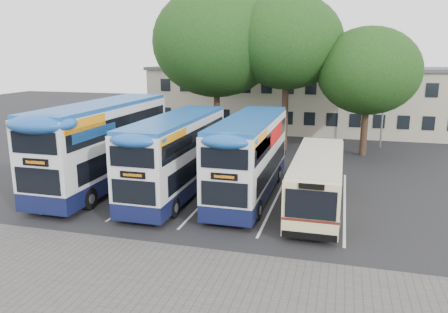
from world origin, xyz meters
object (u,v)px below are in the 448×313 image
bus_single (318,178)px  bus_dd_right (250,153)px  bus_dd_mid (177,152)px  lamp_post (385,85)px  tree_mid (287,42)px  tree_right (368,71)px  tree_left (217,42)px  bus_dd_left (104,141)px

bus_single → bus_dd_right: bearing=164.9°
bus_dd_mid → bus_single: size_ratio=1.12×
lamp_post → bus_dd_right: lamp_post is taller
tree_mid → bus_dd_mid: bearing=-107.5°
bus_single → tree_right: bearing=78.2°
tree_left → bus_dd_right: tree_left is taller
tree_mid → bus_single: tree_mid is taller
bus_dd_left → tree_right: bearing=39.2°
lamp_post → tree_right: size_ratio=0.96×
bus_dd_left → tree_left: bearing=76.7°
lamp_post → bus_dd_left: bearing=-136.3°
lamp_post → tree_mid: (-7.50, -2.92, 3.24)m
tree_mid → tree_left: bearing=177.6°
tree_mid → bus_dd_left: 16.18m
lamp_post → bus_dd_mid: 19.74m
lamp_post → tree_mid: tree_mid is taller
lamp_post → bus_dd_mid: (-11.56, -15.77, -2.74)m
tree_left → bus_dd_mid: (1.56, -13.08, -6.01)m
lamp_post → tree_right: 3.93m
bus_single → lamp_post: bearing=75.5°
bus_dd_right → bus_single: 3.83m
bus_dd_left → bus_dd_right: size_ratio=1.13×
lamp_post → tree_mid: 8.67m
tree_right → bus_single: 13.66m
tree_left → bus_dd_right: (5.38, -12.33, -6.01)m
lamp_post → tree_left: 13.79m
tree_right → bus_dd_right: 13.71m
tree_left → lamp_post: bearing=11.6°
bus_dd_right → bus_single: bus_dd_right is taller
tree_mid → tree_right: bearing=-5.0°
tree_left → bus_dd_mid: bearing=-83.2°
lamp_post → tree_right: bearing=-113.6°
tree_left → tree_right: tree_left is taller
tree_left → bus_dd_right: bearing=-66.4°
bus_dd_right → lamp_post: bearing=62.7°
lamp_post → bus_dd_mid: bearing=-126.2°
lamp_post → tree_left: tree_left is taller
lamp_post → tree_left: bearing=-168.4°
lamp_post → bus_dd_right: bearing=-117.3°
lamp_post → tree_left: (-13.12, -2.68, 3.27)m
lamp_post → tree_right: (-1.50, -3.44, 1.17)m
tree_left → tree_right: 11.83m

